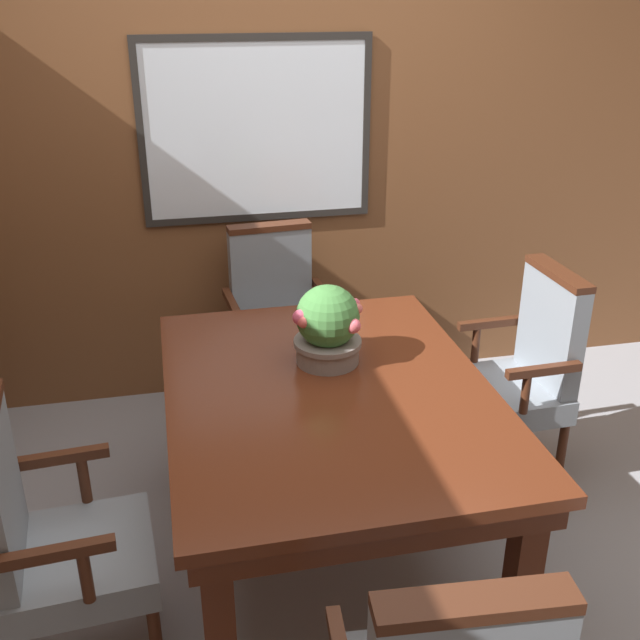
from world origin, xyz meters
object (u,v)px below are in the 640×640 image
dining_table (329,411)px  potted_plant (328,327)px  chair_head_far (277,317)px  chair_right_far (522,370)px  chair_left_near (48,537)px

dining_table → potted_plant: (0.04, 0.20, 0.25)m
chair_head_far → potted_plant: potted_plant is taller
dining_table → chair_right_far: 1.02m
chair_left_near → potted_plant: (1.00, 0.53, 0.37)m
dining_table → chair_head_far: chair_head_far is taller
chair_right_far → chair_head_far: 1.23m
chair_right_far → potted_plant: size_ratio=3.20×
chair_right_far → potted_plant: (-0.91, -0.16, 0.37)m
chair_head_far → potted_plant: size_ratio=3.20×
chair_right_far → chair_left_near: same height
chair_right_far → potted_plant: potted_plant is taller
dining_table → potted_plant: size_ratio=4.91×
dining_table → chair_head_far: 1.14m
dining_table → chair_right_far: (0.95, 0.36, -0.13)m
chair_left_near → potted_plant: 1.19m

